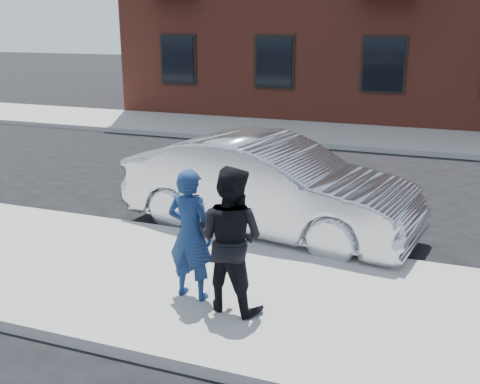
% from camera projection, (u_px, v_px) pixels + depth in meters
% --- Properties ---
extents(ground, '(100.00, 100.00, 0.00)m').
position_uv_depth(ground, '(252.00, 293.00, 7.70)').
color(ground, black).
rests_on(ground, ground).
extents(near_sidewalk, '(50.00, 3.50, 0.15)m').
position_uv_depth(near_sidewalk, '(245.00, 296.00, 7.46)').
color(near_sidewalk, gray).
rests_on(near_sidewalk, ground).
extents(near_curb, '(50.00, 0.10, 0.15)m').
position_uv_depth(near_curb, '(283.00, 247.00, 9.07)').
color(near_curb, '#999691').
rests_on(near_curb, ground).
extents(far_sidewalk, '(50.00, 3.50, 0.15)m').
position_uv_depth(far_sidewalk, '(369.00, 137.00, 17.77)').
color(far_sidewalk, gray).
rests_on(far_sidewalk, ground).
extents(far_curb, '(50.00, 0.10, 0.15)m').
position_uv_depth(far_curb, '(360.00, 148.00, 16.16)').
color(far_curb, '#999691').
rests_on(far_curb, ground).
extents(silver_sedan, '(5.38, 2.60, 1.70)m').
position_uv_depth(silver_sedan, '(268.00, 186.00, 9.69)').
color(silver_sedan, '#B7BABF').
rests_on(silver_sedan, ground).
extents(man_hoodie, '(0.66, 0.52, 1.71)m').
position_uv_depth(man_hoodie, '(190.00, 234.00, 7.06)').
color(man_hoodie, navy).
rests_on(man_hoodie, near_sidewalk).
extents(man_peacoat, '(0.98, 0.82, 1.82)m').
position_uv_depth(man_peacoat, '(230.00, 239.00, 6.76)').
color(man_peacoat, black).
rests_on(man_peacoat, near_sidewalk).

